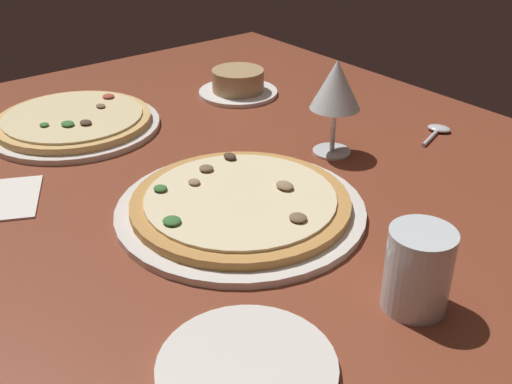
{
  "coord_description": "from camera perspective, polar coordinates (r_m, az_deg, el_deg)",
  "views": [
    {
      "loc": [
        55.18,
        -45.94,
        46.76
      ],
      "look_at": [
        -0.97,
        -1.87,
        7.0
      ],
      "focal_mm": 43.33,
      "sensor_mm": 36.0,
      "label": 1
    }
  ],
  "objects": [
    {
      "name": "ramekin_on_saucer",
      "position": [
        1.24,
        -1.67,
        9.94
      ],
      "size": [
        15.59,
        15.59,
        5.05
      ],
      "color": "white",
      "rests_on": "dining_table"
    },
    {
      "name": "pizza_side",
      "position": [
        1.12,
        -16.45,
        6.2
      ],
      "size": [
        29.48,
        29.48,
        3.26
      ],
      "color": "silver",
      "rests_on": "dining_table"
    },
    {
      "name": "water_glass",
      "position": [
        0.67,
        14.69,
        -7.27
      ],
      "size": [
        6.99,
        6.99,
        9.28
      ],
      "color": "silver",
      "rests_on": "dining_table"
    },
    {
      "name": "pizza_main",
      "position": [
        0.82,
        -1.45,
        -1.23
      ],
      "size": [
        33.41,
        33.41,
        3.39
      ],
      "color": "silver",
      "rests_on": "dining_table"
    },
    {
      "name": "wine_glass_far",
      "position": [
        0.96,
        7.39,
        9.56
      ],
      "size": [
        7.87,
        7.87,
        15.26
      ],
      "color": "silver",
      "rests_on": "dining_table"
    },
    {
      "name": "dining_table",
      "position": [
        0.85,
        1.4,
        -2.83
      ],
      "size": [
        150.0,
        110.0,
        4.0
      ],
      "primitive_type": "cube",
      "color": "brown",
      "rests_on": "ground"
    },
    {
      "name": "spoon",
      "position": [
        1.11,
        16.38,
        5.46
      ],
      "size": [
        5.24,
        9.48,
        1.0
      ],
      "color": "silver",
      "rests_on": "dining_table"
    },
    {
      "name": "side_plate",
      "position": [
        0.6,
        -0.84,
        -15.9
      ],
      "size": [
        17.14,
        17.14,
        0.9
      ],
      "primitive_type": "cylinder",
      "color": "silver",
      "rests_on": "dining_table"
    }
  ]
}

